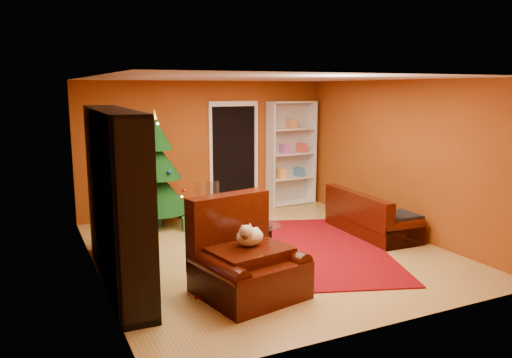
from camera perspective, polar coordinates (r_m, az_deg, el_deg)
name	(u,v)px	position (r m, az deg, el deg)	size (l,w,h in m)	color
floor	(267,252)	(7.77, 1.28, -8.31)	(5.00, 5.50, 0.05)	#AA8843
ceiling	(268,76)	(7.36, 1.36, 11.63)	(5.00, 5.50, 0.05)	silver
wall_back	(205,147)	(9.98, -5.85, 3.64)	(5.00, 0.05, 2.60)	#8A3E10
wall_left	(91,180)	(6.72, -18.30, -0.12)	(0.05, 5.50, 2.60)	#8A3E10
wall_right	(400,157)	(8.86, 16.09, 2.43)	(0.05, 5.50, 2.60)	#8A3E10
doorway	(234,158)	(10.19, -2.56, 2.40)	(1.06, 0.60, 2.16)	black
rug	(289,249)	(7.78, 3.83, -8.03)	(2.87, 3.34, 0.02)	maroon
media_unit	(116,197)	(6.52, -15.71, -2.04)	(0.44, 2.89, 2.21)	black
christmas_tree	(156,169)	(9.10, -11.33, 1.12)	(1.19, 1.19, 2.13)	black
gift_box_teal	(152,218)	(9.24, -11.79, -4.37)	(0.29, 0.29, 0.29)	#1D6066
gift_box_green	(189,224)	(8.85, -7.66, -5.10)	(0.23, 0.23, 0.23)	#236727
gift_box_red	(186,212)	(9.70, -8.02, -3.73)	(0.23, 0.23, 0.23)	#AB0F0E
white_bookshelf	(291,154)	(10.59, 4.06, 2.91)	(1.04, 0.37, 2.25)	white
armchair	(249,257)	(6.02, -0.81, -8.93)	(1.21, 1.21, 0.95)	black
dog	(250,237)	(6.02, -0.70, -6.63)	(0.40, 0.30, 0.31)	beige
sofa	(373,212)	(8.73, 13.19, -3.72)	(1.76, 0.79, 0.76)	black
coffee_table	(258,235)	(7.86, 0.24, -6.47)	(0.71, 0.71, 0.44)	gray
acrylic_chair	(209,214)	(8.30, -5.34, -3.96)	(0.42, 0.46, 0.83)	#66605B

